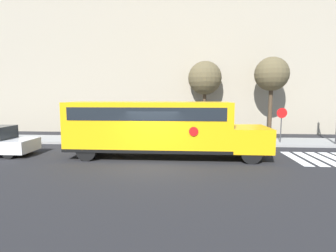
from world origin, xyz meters
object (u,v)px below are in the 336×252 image
object	(u,v)px
stop_sign	(281,121)
tree_near_sidewalk	(272,75)
school_bus	(157,126)
tree_far_sidewalk	(205,78)

from	to	relation	value
stop_sign	tree_near_sidewalk	size ratio (longest dim) A/B	0.40
tree_near_sidewalk	stop_sign	bearing A→B (deg)	-93.91
school_bus	tree_near_sidewalk	world-z (taller)	tree_near_sidewalk
tree_near_sidewalk	tree_far_sidewalk	distance (m)	5.11
stop_sign	tree_near_sidewalk	bearing A→B (deg)	86.09
school_bus	stop_sign	xyz separation A→B (m)	(7.81, 4.11, -0.06)
tree_near_sidewalk	tree_far_sidewalk	bearing A→B (deg)	168.59
tree_near_sidewalk	tree_far_sidewalk	size ratio (longest dim) A/B	1.02
tree_far_sidewalk	school_bus	bearing A→B (deg)	-110.08
school_bus	tree_far_sidewalk	distance (m)	9.29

